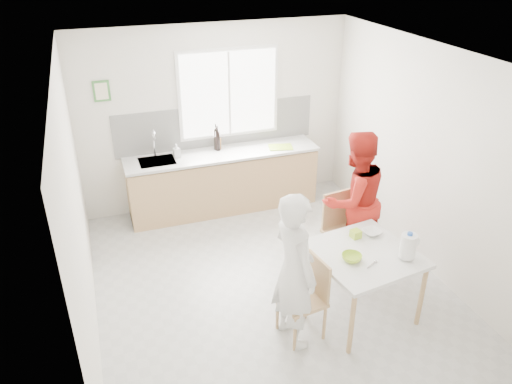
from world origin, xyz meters
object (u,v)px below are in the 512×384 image
at_px(chair_far, 343,228).
at_px(milk_jug, 408,246).
at_px(wine_bottle_b, 218,141).
at_px(bowl_white, 372,232).
at_px(chair_left, 307,294).
at_px(dining_table, 363,259).
at_px(person_white, 294,271).
at_px(bowl_green, 352,258).
at_px(person_red, 354,200).
at_px(wine_bottle_a, 216,139).

distance_m(chair_far, milk_jug, 1.18).
relative_size(chair_far, wine_bottle_b, 3.30).
distance_m(bowl_white, wine_bottle_b, 2.81).
bearing_deg(chair_far, chair_left, -141.37).
xyz_separation_m(dining_table, person_white, (-0.84, -0.12, 0.14)).
bearing_deg(bowl_white, bowl_green, -140.87).
bearing_deg(person_white, chair_left, -90.00).
xyz_separation_m(milk_jug, wine_bottle_b, (-1.16, 3.11, 0.12)).
xyz_separation_m(dining_table, person_red, (0.37, 0.90, 0.17)).
bearing_deg(chair_far, bowl_white, -94.97).
bearing_deg(chair_far, wine_bottle_b, 108.81).
relative_size(dining_table, person_white, 0.69).
bearing_deg(wine_bottle_a, person_white, -90.67).
xyz_separation_m(milk_jug, wine_bottle_a, (-1.17, 3.15, 0.13)).
xyz_separation_m(bowl_green, wine_bottle_a, (-0.62, 3.00, 0.26)).
xyz_separation_m(chair_far, wine_bottle_a, (-1.04, 2.05, 0.53)).
bearing_deg(bowl_white, milk_jug, -79.21).
bearing_deg(person_white, chair_far, -55.56).
bearing_deg(person_white, wine_bottle_a, -8.84).
bearing_deg(milk_jug, wine_bottle_b, 102.22).
distance_m(chair_far, person_red, 0.37).
xyz_separation_m(person_white, wine_bottle_b, (0.05, 3.00, 0.22)).
distance_m(chair_far, wine_bottle_b, 2.32).
bearing_deg(bowl_white, person_white, -159.60).
relative_size(dining_table, milk_jug, 4.02).
height_order(person_white, wine_bottle_b, person_white).
distance_m(chair_left, person_red, 1.50).
bearing_deg(wine_bottle_a, bowl_white, -67.84).
height_order(chair_far, bowl_green, chair_far).
height_order(dining_table, person_red, person_red).
bearing_deg(wine_bottle_a, bowl_green, -78.35).
bearing_deg(wine_bottle_b, person_white, -90.95).
distance_m(chair_left, bowl_white, 1.06).
bearing_deg(chair_far, bowl_green, -122.15).
relative_size(dining_table, chair_left, 1.30).
relative_size(chair_left, person_white, 0.53).
bearing_deg(dining_table, wine_bottle_b, 105.43).
bearing_deg(dining_table, chair_far, 75.18).
relative_size(dining_table, bowl_white, 5.76).
bearing_deg(person_white, bowl_white, -77.77).
relative_size(person_red, wine_bottle_a, 5.53).
relative_size(dining_table, wine_bottle_a, 3.64).
relative_size(milk_jug, wine_bottle_a, 0.90).
bearing_deg(dining_table, person_white, -171.84).
distance_m(bowl_green, wine_bottle_a, 3.07).
distance_m(bowl_green, bowl_white, 0.58).
relative_size(person_white, wine_bottle_a, 5.30).
relative_size(person_red, bowl_white, 8.75).
xyz_separation_m(chair_left, wine_bottle_a, (-0.13, 3.01, 0.59)).
height_order(bowl_white, wine_bottle_a, wine_bottle_a).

